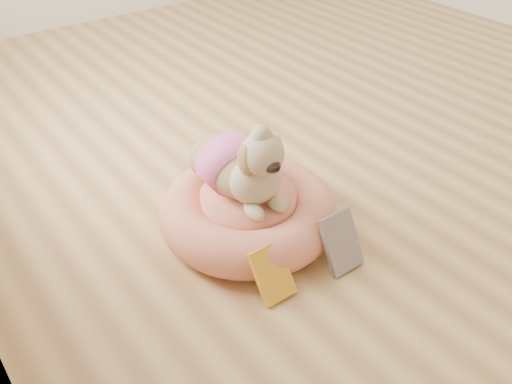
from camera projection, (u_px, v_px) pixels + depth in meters
floor at (342, 112)px, 3.12m from camera, size 4.50×4.50×0.00m
pet_bed at (248, 212)px, 2.23m from camera, size 0.70×0.70×0.18m
dog at (242, 152)px, 2.08m from camera, size 0.36×0.50×0.35m
book_yellow at (272, 273)px, 1.95m from camera, size 0.13×0.13×0.17m
book_white at (341, 242)px, 2.06m from camera, size 0.15×0.12×0.21m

